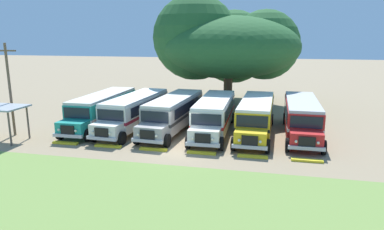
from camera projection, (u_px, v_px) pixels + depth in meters
ground_plane at (179, 149)px, 24.86m from camera, size 220.00×220.00×0.00m
foreground_grass_strip at (130, 210)px, 16.10m from camera, size 80.00×11.97×0.01m
parked_bus_slot_0 at (102, 108)px, 31.27m from camera, size 2.70×10.84×2.82m
parked_bus_slot_1 at (135, 110)px, 30.49m from camera, size 3.25×10.92×2.82m
parked_bus_slot_2 at (174, 111)px, 29.87m from camera, size 3.29×10.93×2.82m
parked_bus_slot_3 at (214, 113)px, 29.12m from camera, size 2.83×10.86×2.82m
parked_bus_slot_4 at (256, 115)px, 28.55m from camera, size 2.95×10.87×2.82m
parked_bus_slot_5 at (302, 116)px, 28.34m from camera, size 2.82×10.86×2.82m
curb_wheelstop_0 at (65, 143)px, 26.05m from camera, size 2.00×0.36×0.15m
curb_wheelstop_1 at (108, 146)px, 25.31m from camera, size 2.00×0.36×0.15m
curb_wheelstop_2 at (153, 149)px, 24.58m from camera, size 2.00×0.36×0.15m
curb_wheelstop_3 at (201, 153)px, 23.84m from camera, size 2.00×0.36×0.15m
curb_wheelstop_4 at (253, 157)px, 23.10m from camera, size 2.00×0.36×0.15m
curb_wheelstop_5 at (307, 160)px, 22.37m from camera, size 2.00×0.36×0.15m
broad_shade_tree at (227, 45)px, 39.82m from camera, size 16.21×17.05×12.46m
utility_pole at (10, 87)px, 27.55m from camera, size 1.80×0.20×7.41m
waiting_shelter at (0, 110)px, 26.31m from camera, size 3.60×2.60×2.72m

